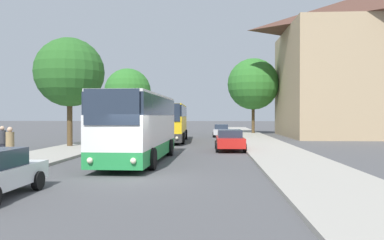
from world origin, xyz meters
name	(u,v)px	position (x,y,z in m)	size (l,w,h in m)	color
ground_plane	(140,178)	(0.00, 0.00, 0.00)	(300.00, 300.00, 0.00)	#4C4C4F
sidewalk_right	(321,178)	(7.00, 0.00, 0.07)	(4.00, 120.00, 0.15)	#A39E93
building_right_background	(379,63)	(21.74, 29.41, 8.41)	(21.22, 14.90, 16.82)	tan
bus_front	(139,126)	(-1.05, 5.09, 1.88)	(2.91, 10.25, 3.53)	#238942
bus_middle	(171,122)	(-1.13, 20.32, 1.83)	(3.11, 10.92, 3.44)	#2D2D2D
parked_car_right_near	(230,140)	(4.01, 11.63, 0.76)	(2.09, 4.41, 1.45)	red
parked_car_right_far	(221,130)	(3.73, 28.45, 0.75)	(2.01, 4.09, 1.43)	#B7B7BC
pedestrian_waiting_near	(10,146)	(-6.28, 1.81, 1.05)	(0.36, 0.36, 1.79)	#23232D
pedestrian_waiting_far	(2,143)	(-8.11, 4.30, 1.04)	(0.36, 0.36, 1.75)	#23232D
tree_left_near	(70,72)	(-8.01, 13.16, 5.71)	(5.20, 5.20, 8.17)	#513D23
tree_left_far	(128,92)	(-7.60, 30.41, 5.35)	(5.62, 5.62, 8.03)	brown
tree_right_near	(253,84)	(8.02, 35.08, 6.58)	(6.74, 6.74, 9.81)	#513D23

